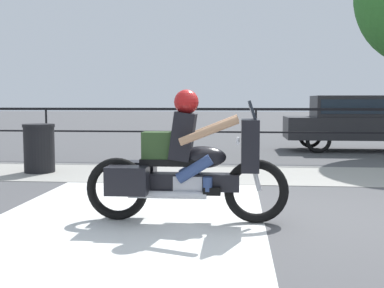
% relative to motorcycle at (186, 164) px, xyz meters
% --- Properties ---
extents(ground_plane, '(120.00, 120.00, 0.00)m').
position_rel_motorcycle_xyz_m(ground_plane, '(1.03, 0.33, -0.69)').
color(ground_plane, '#4C4C4F').
extents(sidewalk_band, '(44.00, 2.40, 0.01)m').
position_rel_motorcycle_xyz_m(sidewalk_band, '(1.03, 3.73, -0.68)').
color(sidewalk_band, '#99968E').
rests_on(sidewalk_band, ground).
extents(crosswalk_band, '(3.29, 6.00, 0.01)m').
position_rel_motorcycle_xyz_m(crosswalk_band, '(-0.72, 0.13, -0.68)').
color(crosswalk_band, silver).
rests_on(crosswalk_band, ground).
extents(fence_railing, '(36.00, 0.05, 1.27)m').
position_rel_motorcycle_xyz_m(fence_railing, '(1.03, 5.80, 0.31)').
color(fence_railing, black).
rests_on(fence_railing, ground).
extents(motorcycle, '(2.41, 0.76, 1.56)m').
position_rel_motorcycle_xyz_m(motorcycle, '(0.00, 0.00, 0.00)').
color(motorcycle, black).
rests_on(motorcycle, ground).
extents(parked_car, '(4.36, 1.68, 1.58)m').
position_rel_motorcycle_xyz_m(parked_car, '(4.06, 8.59, 0.22)').
color(parked_car, '#232326').
rests_on(parked_car, ground).
extents(trash_bin, '(0.63, 0.63, 0.97)m').
position_rel_motorcycle_xyz_m(trash_bin, '(-3.34, 3.62, -0.20)').
color(trash_bin, black).
rests_on(trash_bin, ground).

